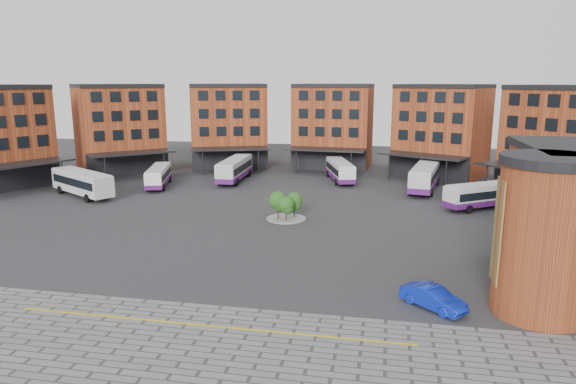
% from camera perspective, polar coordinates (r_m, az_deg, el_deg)
% --- Properties ---
extents(ground, '(160.00, 160.00, 0.00)m').
position_cam_1_polar(ground, '(46.75, -5.49, -6.71)').
color(ground, '#28282B').
rests_on(ground, ground).
extents(yellow_line, '(26.00, 0.15, 0.02)m').
position_cam_1_polar(yellow_line, '(33.89, -9.01, -14.44)').
color(yellow_line, gold).
rests_on(yellow_line, paving_zone).
extents(main_building, '(94.14, 42.48, 14.60)m').
position_cam_1_polar(main_building, '(82.85, -1.30, 6.79)').
color(main_building, '#994421').
rests_on(main_building, ground).
extents(tree_island, '(4.40, 4.40, 3.27)m').
position_cam_1_polar(tree_island, '(56.65, -0.23, -1.34)').
color(tree_island, gray).
rests_on(tree_island, ground).
extents(bus_a, '(11.64, 8.54, 3.38)m').
position_cam_1_polar(bus_a, '(73.54, -21.92, 1.08)').
color(bus_a, silver).
rests_on(bus_a, ground).
extents(bus_b, '(5.07, 10.47, 2.88)m').
position_cam_1_polar(bus_b, '(77.07, -14.18, 1.75)').
color(bus_b, white).
rests_on(bus_b, ground).
extents(bus_c, '(3.30, 12.11, 3.39)m').
position_cam_1_polar(bus_c, '(79.38, -5.94, 2.56)').
color(bus_c, silver).
rests_on(bus_c, ground).
extents(bus_d, '(5.55, 11.21, 3.08)m').
position_cam_1_polar(bus_d, '(79.24, 5.80, 2.43)').
color(bus_d, white).
rests_on(bus_d, ground).
extents(bus_e, '(5.16, 12.97, 3.57)m').
position_cam_1_polar(bus_e, '(74.55, 14.96, 1.65)').
color(bus_e, silver).
rests_on(bus_e, ground).
extents(bus_f, '(10.42, 8.21, 3.07)m').
position_cam_1_polar(bus_f, '(66.30, 21.07, -0.30)').
color(bus_f, silver).
rests_on(bus_f, ground).
extents(blue_car, '(4.55, 4.21, 1.52)m').
position_cam_1_polar(blue_car, '(36.87, 15.83, -11.23)').
color(blue_car, '#0E25B8').
rests_on(blue_car, ground).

